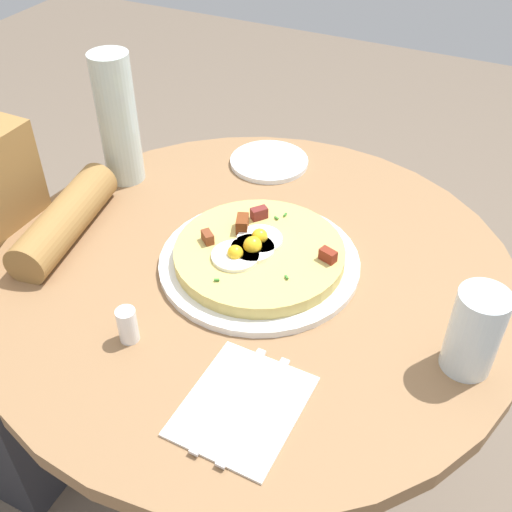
% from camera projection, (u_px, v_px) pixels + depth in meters
% --- Properties ---
extents(ground_plane, '(6.00, 6.00, 0.00)m').
position_uv_depth(ground_plane, '(254.00, 506.00, 1.47)').
color(ground_plane, '#6B5B4C').
extents(dining_table, '(0.85, 0.85, 0.76)m').
position_uv_depth(dining_table, '(253.00, 343.00, 1.10)').
color(dining_table, olive).
rests_on(dining_table, ground_plane).
extents(pizza_plate, '(0.32, 0.32, 0.01)m').
position_uv_depth(pizza_plate, '(259.00, 262.00, 0.99)').
color(pizza_plate, white).
rests_on(pizza_plate, dining_table).
extents(breakfast_pizza, '(0.27, 0.27, 0.05)m').
position_uv_depth(breakfast_pizza, '(258.00, 253.00, 0.98)').
color(breakfast_pizza, tan).
rests_on(breakfast_pizza, pizza_plate).
extents(bread_plate, '(0.16, 0.16, 0.01)m').
position_uv_depth(bread_plate, '(269.00, 162.00, 1.23)').
color(bread_plate, white).
rests_on(bread_plate, dining_table).
extents(napkin, '(0.14, 0.17, 0.00)m').
position_uv_depth(napkin, '(243.00, 406.00, 0.78)').
color(napkin, white).
rests_on(napkin, dining_table).
extents(fork, '(0.02, 0.18, 0.00)m').
position_uv_depth(fork, '(255.00, 409.00, 0.77)').
color(fork, silver).
rests_on(fork, napkin).
extents(knife, '(0.02, 0.18, 0.00)m').
position_uv_depth(knife, '(230.00, 398.00, 0.78)').
color(knife, silver).
rests_on(knife, napkin).
extents(water_glass, '(0.07, 0.07, 0.13)m').
position_uv_depth(water_glass, '(475.00, 332.00, 0.79)').
color(water_glass, silver).
rests_on(water_glass, dining_table).
extents(water_bottle, '(0.07, 0.07, 0.25)m').
position_uv_depth(water_bottle, '(118.00, 120.00, 1.11)').
color(water_bottle, silver).
rests_on(water_bottle, dining_table).
extents(salt_shaker, '(0.03, 0.03, 0.05)m').
position_uv_depth(salt_shaker, '(128.00, 325.00, 0.85)').
color(salt_shaker, white).
rests_on(salt_shaker, dining_table).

